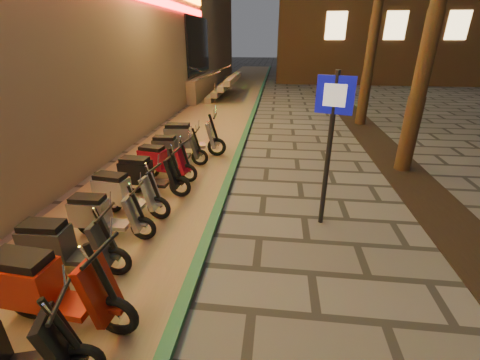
# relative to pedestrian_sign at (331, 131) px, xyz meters

# --- Properties ---
(parking_strip) EXTENTS (3.40, 60.00, 0.01)m
(parking_strip) POSITION_rel_pedestrian_sign_xyz_m (-3.73, 5.99, -1.80)
(parking_strip) COLOR #8C7251
(parking_strip) RESTS_ON ground
(green_curb) EXTENTS (0.18, 60.00, 0.10)m
(green_curb) POSITION_rel_pedestrian_sign_xyz_m (-2.03, 5.99, -1.75)
(green_curb) COLOR #225C3A
(green_curb) RESTS_ON ground
(planting_strip) EXTENTS (1.20, 40.00, 0.02)m
(planting_strip) POSITION_rel_pedestrian_sign_xyz_m (2.47, 0.99, -1.79)
(planting_strip) COLOR black
(planting_strip) RESTS_ON ground
(pedestrian_sign) EXTENTS (0.59, 0.23, 2.78)m
(pedestrian_sign) POSITION_rel_pedestrian_sign_xyz_m (0.00, 0.00, 0.00)
(pedestrian_sign) COLOR black
(pedestrian_sign) RESTS_ON ground
(scooter_6) EXTENTS (1.80, 0.64, 1.27)m
(scooter_6) POSITION_rel_pedestrian_sign_xyz_m (-3.52, -2.79, -1.25)
(scooter_6) COLOR black
(scooter_6) RESTS_ON ground
(scooter_7) EXTENTS (1.57, 0.55, 1.11)m
(scooter_7) POSITION_rel_pedestrian_sign_xyz_m (-3.92, -1.90, -1.32)
(scooter_7) COLOR black
(scooter_7) RESTS_ON ground
(scooter_8) EXTENTS (1.46, 0.51, 1.03)m
(scooter_8) POSITION_rel_pedestrian_sign_xyz_m (-3.82, -0.95, -1.35)
(scooter_8) COLOR black
(scooter_8) RESTS_ON ground
(scooter_9) EXTENTS (1.56, 0.62, 1.10)m
(scooter_9) POSITION_rel_pedestrian_sign_xyz_m (-3.83, -0.14, -1.32)
(scooter_9) COLOR black
(scooter_9) RESTS_ON ground
(scooter_10) EXTENTS (1.59, 0.56, 1.12)m
(scooter_10) POSITION_rel_pedestrian_sign_xyz_m (-3.72, 0.78, -1.31)
(scooter_10) COLOR black
(scooter_10) RESTS_ON ground
(scooter_11) EXTENTS (1.52, 0.67, 1.07)m
(scooter_11) POSITION_rel_pedestrian_sign_xyz_m (-3.70, 1.67, -1.34)
(scooter_11) COLOR black
(scooter_11) RESTS_ON ground
(scooter_12) EXTENTS (1.51, 0.53, 1.06)m
(scooter_12) POSITION_rel_pedestrian_sign_xyz_m (-3.69, 2.63, -1.34)
(scooter_12) COLOR black
(scooter_12) RESTS_ON ground
(scooter_13) EXTENTS (1.79, 0.65, 1.26)m
(scooter_13) POSITION_rel_pedestrian_sign_xyz_m (-3.50, 3.42, -1.25)
(scooter_13) COLOR black
(scooter_13) RESTS_ON ground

